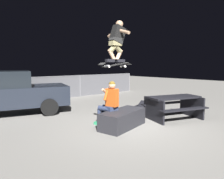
# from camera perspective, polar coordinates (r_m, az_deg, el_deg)

# --- Properties ---
(ground_plane) EXTENTS (40.00, 40.00, 0.00)m
(ground_plane) POSITION_cam_1_polar(r_m,az_deg,el_deg) (6.16, 5.64, -9.99)
(ground_plane) COLOR gray
(ledge_box_main) EXTENTS (1.63, 0.97, 0.48)m
(ledge_box_main) POSITION_cam_1_polar(r_m,az_deg,el_deg) (5.96, 3.00, -8.12)
(ledge_box_main) COLOR #28282D
(ledge_box_main) RESTS_ON ground
(person_sitting_on_ledge) EXTENTS (0.59, 0.78, 1.32)m
(person_sitting_on_ledge) POSITION_cam_1_polar(r_m,az_deg,el_deg) (5.94, -0.83, -3.29)
(person_sitting_on_ledge) COLOR #2D3856
(person_sitting_on_ledge) RESTS_ON ground
(skateboard) EXTENTS (1.03, 0.27, 0.15)m
(skateboard) POSITION_cam_1_polar(r_m,az_deg,el_deg) (5.67, 0.91, 6.82)
(skateboard) COLOR black
(skater_airborne) EXTENTS (0.63, 0.89, 1.12)m
(skater_airborne) POSITION_cam_1_polar(r_m,az_deg,el_deg) (5.75, 1.38, 13.68)
(skater_airborne) COLOR black
(kicker_ramp) EXTENTS (1.14, 1.15, 0.43)m
(kicker_ramp) POSITION_cam_1_polar(r_m,az_deg,el_deg) (8.06, 9.77, -5.50)
(kicker_ramp) COLOR black
(kicker_ramp) RESTS_ON ground
(picnic_table_back) EXTENTS (2.05, 1.83, 0.75)m
(picnic_table_back) POSITION_cam_1_polar(r_m,az_deg,el_deg) (7.13, 16.63, -3.79)
(picnic_table_back) COLOR black
(picnic_table_back) RESTS_ON ground
(fence_back) EXTENTS (12.05, 0.05, 1.20)m
(fence_back) POSITION_cam_1_polar(r_m,az_deg,el_deg) (10.84, -17.70, 0.51)
(fence_back) COLOR slate
(fence_back) RESTS_ON ground
(parked_car) EXTENTS (4.51, 2.84, 1.56)m
(parked_car) POSITION_cam_1_polar(r_m,az_deg,el_deg) (8.32, -27.41, -0.75)
(parked_car) COLOR #1E232D
(parked_car) RESTS_ON ground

